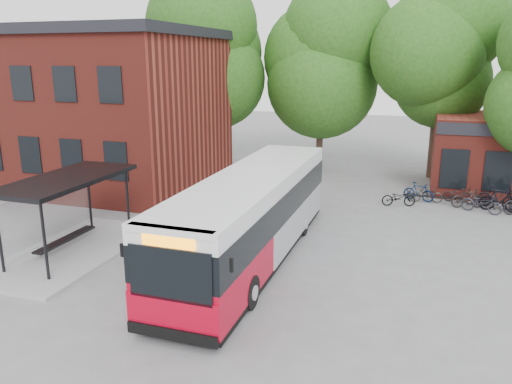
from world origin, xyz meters
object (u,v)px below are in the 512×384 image
(bicycle_4, at_px, (460,195))
(bicycle_7, at_px, (500,200))
(bicycle_2, at_px, (426,194))
(bicycle_5, at_px, (498,197))
(city_bus, at_px, (252,217))
(bicycle_6, at_px, (482,203))
(bicycle_3, at_px, (468,198))
(bicycle_0, at_px, (399,198))
(bus_shelter, at_px, (70,215))
(bicycle_1, at_px, (419,192))

(bicycle_4, bearing_deg, bicycle_7, -107.32)
(bicycle_2, bearing_deg, bicycle_5, -99.56)
(city_bus, relative_size, bicycle_6, 6.72)
(bicycle_4, xyz_separation_m, bicycle_6, (0.85, -1.45, 0.07))
(city_bus, relative_size, bicycle_5, 6.66)
(bicycle_6, relative_size, bicycle_7, 0.98)
(bicycle_3, bearing_deg, bicycle_4, 2.98)
(bicycle_5, bearing_deg, bicycle_0, 125.38)
(bicycle_0, distance_m, bicycle_2, 1.66)
(bus_shelter, distance_m, bicycle_4, 18.06)
(bus_shelter, relative_size, bicycle_2, 4.41)
(bus_shelter, distance_m, city_bus, 6.60)
(bicycle_5, distance_m, bicycle_6, 1.27)
(bicycle_7, bearing_deg, city_bus, 143.40)
(bicycle_4, bearing_deg, bicycle_1, 109.77)
(bicycle_2, distance_m, bicycle_3, 1.92)
(bus_shelter, bearing_deg, bicycle_0, 42.35)
(bicycle_0, xyz_separation_m, bicycle_2, (1.27, 1.07, -0.00))
(bicycle_2, bearing_deg, bicycle_1, 51.70)
(bicycle_3, xyz_separation_m, bicycle_5, (1.31, 0.33, 0.07))
(bicycle_2, height_order, bicycle_3, bicycle_3)
(bicycle_3, relative_size, bicycle_7, 0.87)
(bicycle_2, distance_m, bicycle_6, 2.63)
(bicycle_4, relative_size, bicycle_7, 0.85)
(bicycle_1, relative_size, bicycle_5, 0.85)
(bicycle_6, bearing_deg, bicycle_7, -41.07)
(bus_shelter, height_order, bicycle_5, bus_shelter)
(bicycle_1, distance_m, bicycle_7, 3.70)
(bicycle_3, relative_size, bicycle_6, 0.88)
(bus_shelter, bearing_deg, city_bus, 13.71)
(city_bus, xyz_separation_m, bicycle_7, (9.12, 9.00, -0.99))
(bus_shelter, xyz_separation_m, bicycle_1, (11.91, 11.31, -0.98))
(bicycle_0, relative_size, bicycle_3, 1.00)
(bicycle_4, bearing_deg, bicycle_0, 130.78)
(bicycle_6, bearing_deg, bicycle_0, 109.85)
(bicycle_3, distance_m, bicycle_6, 0.86)
(bicycle_1, height_order, bicycle_6, bicycle_6)
(bicycle_1, distance_m, bicycle_6, 3.04)
(bus_shelter, distance_m, bicycle_7, 18.81)
(city_bus, distance_m, bicycle_3, 12.08)
(bicycle_0, xyz_separation_m, bicycle_6, (3.69, 0.05, 0.06))
(bicycle_1, height_order, bicycle_7, bicycle_7)
(bicycle_1, xyz_separation_m, bicycle_5, (3.57, -0.22, 0.08))
(bicycle_6, bearing_deg, city_bus, 154.87)
(bicycle_0, xyz_separation_m, bicycle_1, (0.90, 1.27, 0.05))
(bus_shelter, relative_size, bicycle_3, 4.38)
(bicycle_0, distance_m, bicycle_1, 1.56)
(bicycle_5, bearing_deg, bicycle_1, 108.64)
(bus_shelter, distance_m, bicycle_0, 14.93)
(bicycle_3, relative_size, bicycle_5, 0.87)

